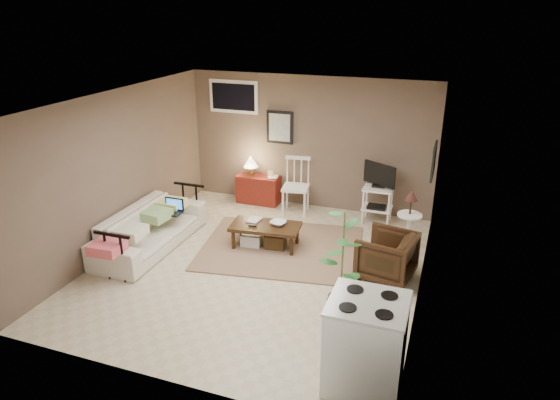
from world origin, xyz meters
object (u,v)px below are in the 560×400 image
at_px(coffee_table, 265,234).
at_px(potted_plant, 342,262).
at_px(red_console, 258,187).
at_px(tv_stand, 378,192).
at_px(stove, 366,344).
at_px(sofa, 150,222).
at_px(side_table, 410,213).
at_px(spindle_chair, 296,187).
at_px(armchair, 387,254).

relative_size(coffee_table, potted_plant, 0.78).
xyz_separation_m(red_console, tv_stand, (2.27, -0.14, 0.24)).
relative_size(red_console, stove, 0.95).
xyz_separation_m(sofa, side_table, (3.77, 1.24, 0.20)).
xyz_separation_m(spindle_chair, stove, (2.00, -3.97, 0.01)).
bearing_deg(red_console, potted_plant, -53.34).
relative_size(coffee_table, side_table, 1.12).
xyz_separation_m(side_table, potted_plant, (-0.56, -2.10, 0.14)).
bearing_deg(sofa, tv_stand, -55.75).
bearing_deg(armchair, sofa, -74.51).
xyz_separation_m(coffee_table, red_console, (-0.80, 1.70, 0.10)).
xyz_separation_m(side_table, armchair, (-0.19, -0.95, -0.25)).
distance_m(coffee_table, tv_stand, 2.17).
bearing_deg(sofa, armchair, -85.37).
xyz_separation_m(tv_stand, armchair, (0.43, -1.85, -0.20)).
xyz_separation_m(spindle_chair, armchair, (1.89, -1.79, -0.11)).
bearing_deg(red_console, tv_stand, -3.41).
relative_size(spindle_chair, armchair, 1.39).
relative_size(tv_stand, potted_plant, 0.74).
distance_m(red_console, stove, 5.03).
xyz_separation_m(sofa, tv_stand, (3.15, 2.14, 0.14)).
bearing_deg(potted_plant, sofa, 165.07).
bearing_deg(tv_stand, coffee_table, -133.24).
relative_size(sofa, potted_plant, 1.50).
bearing_deg(sofa, red_console, -21.00).
height_order(spindle_chair, side_table, spindle_chair).
height_order(tv_stand, side_table, tv_stand).
bearing_deg(armchair, stove, 13.78).
height_order(red_console, potted_plant, potted_plant).
distance_m(sofa, potted_plant, 3.33).
distance_m(spindle_chair, side_table, 2.24).
bearing_deg(sofa, coffee_table, -70.90).
distance_m(sofa, spindle_chair, 2.68).
bearing_deg(tv_stand, red_console, 176.59).
bearing_deg(stove, side_table, 88.58).
bearing_deg(potted_plant, side_table, 75.00).
xyz_separation_m(sofa, stove, (3.69, -1.89, 0.07)).
height_order(sofa, armchair, sofa).
bearing_deg(spindle_chair, tv_stand, 2.27).
bearing_deg(armchair, spindle_chair, -122.70).
bearing_deg(potted_plant, red_console, 126.66).
distance_m(coffee_table, red_console, 1.88).
bearing_deg(stove, sofa, 152.89).
distance_m(coffee_table, stove, 3.19).
distance_m(coffee_table, potted_plant, 2.16).
height_order(armchair, potted_plant, potted_plant).
height_order(sofa, side_table, side_table).
bearing_deg(spindle_chair, sofa, -129.04).
xyz_separation_m(coffee_table, armchair, (1.90, -0.29, 0.14)).
height_order(spindle_chair, stove, spindle_chair).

